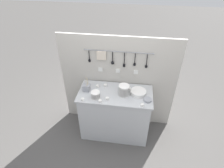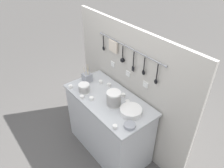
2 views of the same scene
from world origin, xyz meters
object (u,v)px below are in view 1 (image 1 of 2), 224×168
(cup_by_caddy, at_px, (100,101))
(cup_front_left, at_px, (129,89))
(plate_stack, at_px, (138,92))
(steel_mixing_bowl, at_px, (148,100))
(bowl_stack_back_corner, at_px, (124,90))
(bowl_stack_short_front, at_px, (95,95))
(cup_edge_near, at_px, (142,105))
(cup_beside_plates, at_px, (97,86))
(cup_back_left, at_px, (107,99))
(cup_centre, at_px, (105,85))
(cup_edge_far, at_px, (122,87))
(cup_mid_row, at_px, (83,100))
(cutlery_caddy, at_px, (87,87))

(cup_by_caddy, bearing_deg, cup_front_left, 41.79)
(plate_stack, height_order, steel_mixing_bowl, plate_stack)
(bowl_stack_back_corner, bearing_deg, bowl_stack_short_front, -162.68)
(cup_edge_near, bearing_deg, cup_beside_plates, 154.11)
(cup_back_left, height_order, cup_centre, same)
(bowl_stack_back_corner, relative_size, cup_by_caddy, 3.64)
(plate_stack, xyz_separation_m, cup_edge_far, (-0.28, 0.13, -0.01))
(cup_mid_row, bearing_deg, bowl_stack_back_corner, 20.38)
(cup_edge_near, bearing_deg, cup_front_left, 120.55)
(cup_beside_plates, height_order, cup_mid_row, same)
(cup_back_left, bearing_deg, cup_centre, 104.76)
(cup_beside_plates, relative_size, cup_front_left, 1.00)
(plate_stack, xyz_separation_m, cup_mid_row, (-0.84, -0.29, -0.01))
(plate_stack, height_order, cup_front_left, plate_stack)
(cup_by_caddy, height_order, cup_back_left, same)
(cup_beside_plates, height_order, cup_edge_far, same)
(bowl_stack_short_front, height_order, steel_mixing_bowl, bowl_stack_short_front)
(steel_mixing_bowl, relative_size, cup_mid_row, 2.47)
(bowl_stack_short_front, distance_m, steel_mixing_bowl, 0.80)
(bowl_stack_short_front, distance_m, cup_by_caddy, 0.14)
(bowl_stack_short_front, xyz_separation_m, cup_by_caddy, (0.09, -0.09, -0.04))
(cutlery_caddy, distance_m, cup_centre, 0.32)
(cup_by_caddy, bearing_deg, steel_mixing_bowl, 10.94)
(bowl_stack_short_front, relative_size, plate_stack, 0.56)
(bowl_stack_back_corner, distance_m, cup_by_caddy, 0.41)
(cup_beside_plates, relative_size, cup_centre, 1.00)
(cup_centre, relative_size, cup_edge_far, 1.00)
(cutlery_caddy, distance_m, cup_edge_far, 0.58)
(plate_stack, xyz_separation_m, cup_front_left, (-0.15, 0.08, -0.01))
(plate_stack, height_order, cutlery_caddy, cutlery_caddy)
(cup_edge_far, bearing_deg, cup_centre, -178.69)
(cup_by_caddy, bearing_deg, bowl_stack_back_corner, 34.01)
(steel_mixing_bowl, relative_size, cup_by_caddy, 2.47)
(cup_mid_row, xyz_separation_m, cup_centre, (0.28, 0.41, 0.00))
(cup_centre, height_order, cup_front_left, same)
(cup_front_left, xyz_separation_m, cup_edge_near, (0.22, -0.37, 0.00))
(bowl_stack_back_corner, distance_m, cup_back_left, 0.29)
(cup_by_caddy, distance_m, cup_edge_far, 0.50)
(cutlery_caddy, xyz_separation_m, cup_by_caddy, (0.28, -0.26, -0.04))
(cup_back_left, relative_size, cup_centre, 1.00)
(plate_stack, bearing_deg, steel_mixing_bowl, -45.78)
(cup_beside_plates, bearing_deg, cup_edge_far, 6.94)
(bowl_stack_short_front, relative_size, cup_edge_near, 2.74)
(cup_back_left, bearing_deg, bowl_stack_back_corner, 32.22)
(cutlery_caddy, relative_size, cup_centre, 5.16)
(cup_beside_plates, relative_size, cup_edge_far, 1.00)
(bowl_stack_short_front, height_order, cup_back_left, bowl_stack_short_front)
(plate_stack, xyz_separation_m, cup_beside_plates, (-0.68, 0.08, -0.01))
(cup_edge_near, bearing_deg, steel_mixing_bowl, 59.34)
(plate_stack, height_order, cup_mid_row, plate_stack)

